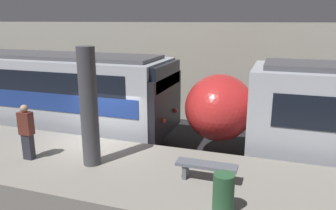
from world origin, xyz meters
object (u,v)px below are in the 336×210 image
(support_pillar_near, at_px, (89,108))
(person_waiting, at_px, (27,131))
(platform_bench, at_px, (206,168))
(train_boxy, at_px, (2,91))
(trash_bin, at_px, (223,193))

(support_pillar_near, xyz_separation_m, person_waiting, (-1.88, -0.28, -0.77))
(platform_bench, bearing_deg, person_waiting, -176.30)
(person_waiting, xyz_separation_m, platform_bench, (5.06, 0.33, -0.50))
(support_pillar_near, xyz_separation_m, train_boxy, (-7.02, 4.02, -0.86))
(person_waiting, distance_m, trash_bin, 5.77)
(train_boxy, height_order, trash_bin, train_boxy)
(trash_bin, bearing_deg, support_pillar_near, 162.53)
(person_waiting, bearing_deg, train_boxy, 140.08)
(platform_bench, bearing_deg, train_boxy, 158.73)
(support_pillar_near, bearing_deg, trash_bin, -17.47)
(platform_bench, distance_m, trash_bin, 1.39)
(train_boxy, distance_m, trash_bin, 12.02)
(support_pillar_near, bearing_deg, train_boxy, 150.22)
(support_pillar_near, bearing_deg, platform_bench, 0.79)
(support_pillar_near, height_order, train_boxy, support_pillar_near)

